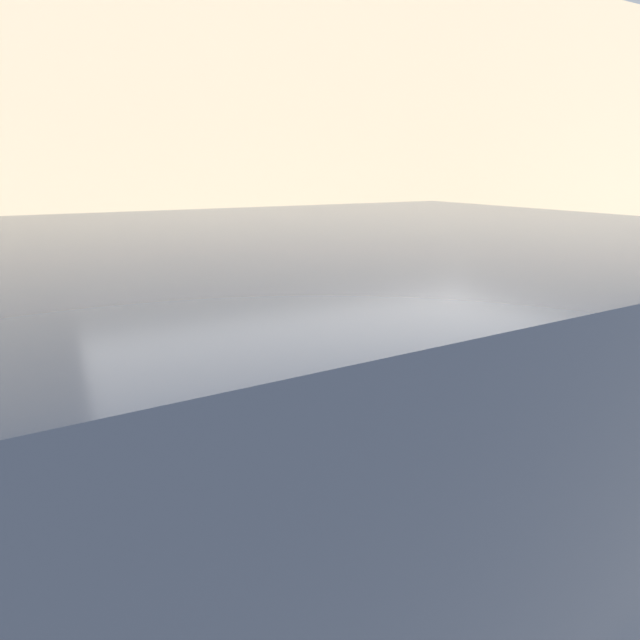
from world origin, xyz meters
name	(u,v)px	position (x,y,z in m)	size (l,w,h in m)	color
ground_plane	(414,599)	(0.00, 0.00, 0.00)	(60.00, 60.00, 0.00)	slate
sidewalk	(254,404)	(0.00, 2.20, 0.05)	(24.00, 2.80, 0.11)	#BCB7AD
building_facade	(163,131)	(0.00, 5.12, 2.42)	(24.00, 0.30, 4.84)	tan
parking_meter	(320,310)	(0.10, 1.16, 1.12)	(0.20, 0.15, 1.48)	slate
parked_car_beside_meter	(80,602)	(-1.34, -0.33, 0.93)	(4.93, 2.05, 1.80)	black
fire_hydrant	(565,346)	(2.44, 1.14, 0.52)	(0.25, 0.25, 0.82)	gold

